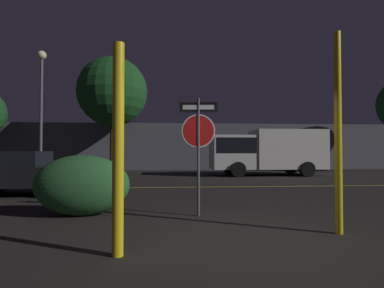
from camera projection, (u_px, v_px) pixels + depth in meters
The scene contains 11 objects.
ground_plane at pixel (242, 241), 4.75m from camera, with size 260.00×260.00×0.00m, color black.
road_center_stripe at pixel (199, 187), 11.83m from camera, with size 43.06×0.12×0.01m, color gold.
stop_sign at pixel (198, 134), 6.60m from camera, with size 0.84×0.10×2.60m.
yellow_pole_left at pixel (118, 149), 4.08m from camera, with size 0.16×0.16×2.91m, color yellow.
yellow_pole_right at pixel (338, 132), 5.19m from camera, with size 0.12×0.12×3.51m, color yellow.
hedge_bush_1 at pixel (82, 185), 6.61m from camera, with size 2.09×1.09×1.34m, color #285B2D.
passing_car_2 at pixel (23, 173), 9.84m from camera, with size 4.01×2.24×1.42m.
delivery_truck at pixel (265, 150), 17.66m from camera, with size 6.55×2.60×2.66m.
street_lamp at pixel (41, 92), 16.80m from camera, with size 0.49×0.49×7.08m.
tree_0 at pixel (113, 92), 20.60m from camera, with size 4.76×4.76×7.91m.
building_backdrop at pixel (163, 147), 25.03m from camera, with size 37.68×4.64×3.57m, color #4C4C56.
Camera 1 is at (-1.14, -4.71, 1.42)m, focal length 28.00 mm.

